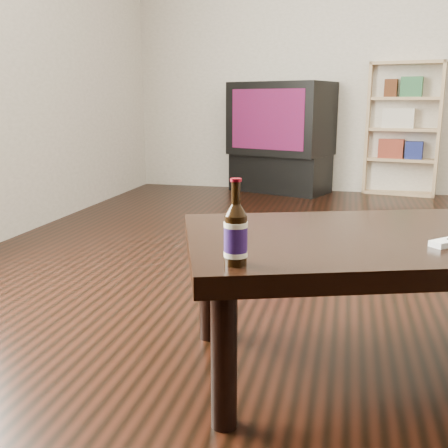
% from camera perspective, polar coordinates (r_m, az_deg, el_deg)
% --- Properties ---
extents(floor, '(5.00, 6.00, 0.01)m').
position_cam_1_polar(floor, '(2.36, 23.08, -9.22)').
color(floor, black).
rests_on(floor, ground).
extents(wall_back, '(5.00, 0.02, 2.70)m').
position_cam_1_polar(wall_back, '(5.21, 18.98, 18.02)').
color(wall_back, '#BFB5A6').
rests_on(wall_back, ground).
extents(tv_stand, '(1.00, 0.73, 0.36)m').
position_cam_1_polar(tv_stand, '(5.10, 6.13, 5.56)').
color(tv_stand, black).
rests_on(tv_stand, floor).
extents(tv, '(1.03, 0.83, 0.67)m').
position_cam_1_polar(tv, '(5.06, 6.27, 11.33)').
color(tv, black).
rests_on(tv, tv_stand).
extents(bookshelf, '(0.69, 0.41, 1.20)m').
position_cam_1_polar(bookshelf, '(5.21, 18.92, 10.01)').
color(bookshelf, tan).
rests_on(bookshelf, floor).
extents(coffee_table, '(1.37, 1.06, 0.45)m').
position_cam_1_polar(coffee_table, '(1.71, 16.72, -2.98)').
color(coffee_table, black).
rests_on(coffee_table, floor).
extents(beer_bottle, '(0.08, 0.08, 0.22)m').
position_cam_1_polar(beer_bottle, '(1.30, 1.28, -1.20)').
color(beer_bottle, black).
rests_on(beer_bottle, coffee_table).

